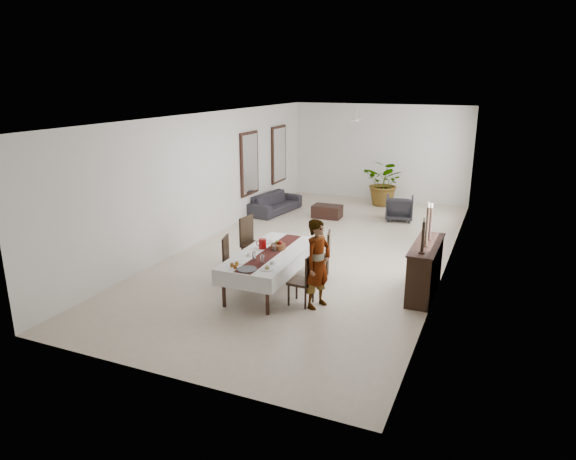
{
  "coord_description": "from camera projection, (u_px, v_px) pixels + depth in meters",
  "views": [
    {
      "loc": [
        4.0,
        -11.11,
        3.99
      ],
      "look_at": [
        0.06,
        -1.96,
        1.05
      ],
      "focal_mm": 32.0,
      "sensor_mm": 36.0,
      "label": 1
    }
  ],
  "objects": [
    {
      "name": "teacup_right",
      "position": [
        272.0,
        262.0,
        9.34
      ],
      "size": [
        0.09,
        0.09,
        0.06
      ],
      "primitive_type": "cylinder",
      "color": "silver",
      "rests_on": "saucer_right"
    },
    {
      "name": "chair_right_far_leg_fr",
      "position": [
        328.0,
        265.0,
        10.83
      ],
      "size": [
        0.05,
        0.05,
        0.42
      ],
      "primitive_type": "cylinder",
      "rotation": [
        0.0,
        0.0,
        0.26
      ],
      "color": "black",
      "rests_on": "floor"
    },
    {
      "name": "chair_right_near_back",
      "position": [
        311.0,
        269.0,
        9.2
      ],
      "size": [
        0.06,
        0.41,
        0.52
      ],
      "primitive_type": "cube",
      "rotation": [
        0.0,
        0.0,
        1.51
      ],
      "color": "black",
      "rests_on": "chair_right_near_seat"
    },
    {
      "name": "chair_left_near_leg_br",
      "position": [
        241.0,
        276.0,
        10.25
      ],
      "size": [
        0.05,
        0.05,
        0.4
      ],
      "primitive_type": "cylinder",
      "rotation": [
        0.0,
        0.0,
        0.25
      ],
      "color": "black",
      "rests_on": "floor"
    },
    {
      "name": "tablecloth_drape_right",
      "position": [
        298.0,
        263.0,
        9.81
      ],
      "size": [
        0.05,
        2.54,
        0.3
      ],
      "primitive_type": "cube",
      "rotation": [
        0.0,
        0.0,
        0.02
      ],
      "color": "white",
      "rests_on": "dining_table_top"
    },
    {
      "name": "chair_right_near_leg_bl",
      "position": [
        289.0,
        295.0,
        9.35
      ],
      "size": [
        0.04,
        0.04,
        0.41
      ],
      "primitive_type": "cylinder",
      "rotation": [
        0.0,
        0.0,
        -0.06
      ],
      "color": "black",
      "rests_on": "floor"
    },
    {
      "name": "jam_jar_b",
      "position": [
        232.0,
        265.0,
        9.2
      ],
      "size": [
        0.06,
        0.06,
        0.07
      ],
      "primitive_type": "cylinder",
      "color": "brown",
      "rests_on": "tablecloth_top"
    },
    {
      "name": "saucer_left",
      "position": [
        249.0,
        255.0,
        9.78
      ],
      "size": [
        0.15,
        0.15,
        0.01
      ],
      "primitive_type": "cylinder",
      "color": "silver",
      "rests_on": "tablecloth_top"
    },
    {
      "name": "dining_table_top",
      "position": [
        271.0,
        254.0,
        9.99
      ],
      "size": [
        1.02,
        2.38,
        0.05
      ],
      "primitive_type": "cube",
      "rotation": [
        0.0,
        0.0,
        0.02
      ],
      "color": "black",
      "rests_on": "table_leg_fl"
    },
    {
      "name": "chair_right_near_leg_br",
      "position": [
        297.0,
        289.0,
        9.64
      ],
      "size": [
        0.04,
        0.04,
        0.41
      ],
      "primitive_type": "cylinder",
      "rotation": [
        0.0,
        0.0,
        -0.06
      ],
      "color": "black",
      "rests_on": "floor"
    },
    {
      "name": "fruit_basket",
      "position": [
        278.0,
        246.0,
        10.17
      ],
      "size": [
        0.3,
        0.3,
        0.1
      ],
      "primitive_type": "cylinder",
      "color": "brown",
      "rests_on": "tablecloth_top"
    },
    {
      "name": "candlestick_far_shaft",
      "position": [
        430.0,
        223.0,
        9.77
      ],
      "size": [
        0.05,
        0.05,
        0.6
      ],
      "primitive_type": "cylinder",
      "color": "black",
      "rests_on": "candlestick_far_base"
    },
    {
      "name": "table_leg_bl",
      "position": [
        274.0,
        252.0,
        11.25
      ],
      "size": [
        0.07,
        0.07,
        0.69
      ],
      "primitive_type": "cylinder",
      "rotation": [
        0.0,
        0.0,
        0.02
      ],
      "color": "black",
      "rests_on": "floor"
    },
    {
      "name": "candlestick_near_candle",
      "position": [
        424.0,
        220.0,
        8.92
      ],
      "size": [
        0.04,
        0.04,
        0.09
      ],
      "primitive_type": "cylinder",
      "color": "beige",
      "rests_on": "candlestick_near_shaft"
    },
    {
      "name": "teacup_left",
      "position": [
        249.0,
        254.0,
        9.78
      ],
      "size": [
        0.09,
        0.09,
        0.06
      ],
      "primitive_type": "cylinder",
      "color": "white",
      "rests_on": "saucer_left"
    },
    {
      "name": "tablecloth_top",
      "position": [
        271.0,
        253.0,
        9.98
      ],
      "size": [
        1.2,
        2.56,
        0.01
      ],
      "primitive_type": "cube",
      "rotation": [
        0.0,
        0.0,
        0.02
      ],
      "color": "white",
      "rests_on": "dining_table_top"
    },
    {
      "name": "bread_near_right",
      "position": [
        267.0,
        268.0,
        9.07
      ],
      "size": [
        0.09,
        0.09,
        0.09
      ],
      "primitive_type": "sphere",
      "color": "tan",
      "rests_on": "plate_near_right"
    },
    {
      "name": "potted_plant",
      "position": [
        385.0,
        183.0,
        16.65
      ],
      "size": [
        1.65,
        1.53,
        1.5
      ],
      "primitive_type": "imported",
      "rotation": [
        0.0,
        0.0,
        -0.32
      ],
      "color": "#2C6026",
      "rests_on": "floor"
    },
    {
      "name": "fan_rod",
      "position": [
        356.0,
        112.0,
        14.2
      ],
      "size": [
        0.04,
        0.04,
        0.2
      ],
      "primitive_type": "cylinder",
      "color": "silver",
      "rests_on": "ceiling"
    },
    {
      "name": "sideboard_top",
      "position": [
        427.0,
        245.0,
        9.63
      ],
      "size": [
        0.48,
        1.71,
        0.03
      ],
      "primitive_type": "cube",
      "color": "black",
      "rests_on": "sideboard_body"
    },
    {
      "name": "chair_right_far_leg_fl",
      "position": [
        327.0,
        271.0,
        10.5
      ],
      "size": [
        0.05,
        0.05,
        0.42
      ],
      "primitive_type": "cylinder",
      "rotation": [
        0.0,
        0.0,
        0.26
      ],
      "color": "black",
      "rests_on": "floor"
    },
    {
      "name": "wine_glass_near",
      "position": [
        262.0,
        259.0,
        9.35
      ],
      "size": [
        0.07,
        0.07,
        0.17
      ],
      "primitive_type": "cylinder",
      "color": "silver",
      "rests_on": "tablecloth_top"
    },
    {
      "name": "candlestick_mid_base",
      "position": [
        426.0,
        245.0,
        9.48
      ],
      "size": [
        0.11,
        0.11,
        0.03
      ],
      "primitive_type": "cylinder",
      "color": "black",
      "rests_on": "sideboard_top"
    },
    {
      "name": "coffee_table",
      "position": [
        327.0,
        211.0,
        15.31
      ],
      "size": [
        0.85,
        0.58,
        0.37
      ],
      "primitive_type": "cube",
      "rotation": [
        0.0,
        0.0,
        0.02
      ],
      "color": "black",
      "rests_on": "floor"
    },
    {
      "name": "mirror_glass_near",
      "position": [
        250.0,
        164.0,
        15.03
      ],
      "size": [
        0.01,
        0.9,
        1.7
      ],
      "primitive_type": "cube",
      "color": "white",
      "rests_on": "mirror_frame_near"
    },
    {
      "name": "fan_blade_w",
      "position": [
        344.0,
        119.0,
        14.39
      ],
      "size": [
        0.55,
        0.1,
        0.01
      ],
      "primitive_type": "cube",
      "color": "silver",
      "rests_on": "fan_hub"
    },
    {
      "name": "chair_left_far_seat",
      "position": [
        255.0,
        245.0,
        11.2
      ],
      "size": [
        0.54,
        0.54,
        0.05
      ],
      "primitive_type": "cube",
      "rotation": [
        0.0,
        0.0,
        -1.72
      ],
      "color": "black",
      "rests_on": "chair_left_far_leg_fl"
    },
    {
      "name": "chair_right_near_seat",
      "position": [
        301.0,
        282.0,
        9.36
      ],
      "size": [
        0.44,
        0.44,
        0.05
      ],
      "primitive_type": "cube",
      "rotation": [
        0.0,
        0.0,
        1.51
      ],
      "color": "black",
      "rests_on": "chair_right_near_leg_fl"
    },
    {
      "name": "chair_left_near_leg_bl",
      "position": [
        245.0,
        270.0,
        10.57
      ],
      "size": [
        0.05,
        0.05,
        0.4
      ],
      "primitive_type": "cylinder",
      "rotation": [
        0.0,
        0.0,
        0.25
      ],
      "color": "black",
      "rests_on": "floor"
    },
    {
      "name": "chair_right_far_leg_br",
      "position": [
        312.0,
        265.0,
        10.88
      ],
      "size": [
        0.05,
        0.05,
        0.42
      ],
      "primitive_type": "cylinder",
      "rotation": [
        0.0,
        0.0,
        0.26
      ],
      "color": "black",
      "rests_on": "floor"
    },
    {
      "name": "table_leg_br",
      "position": [
        311.0,
        257.0,
        10.93
      ],
      "size": [
        0.07,
        0.07,
        0.69
      ],
      "primitive_type": "cylinder",
      "rotation": [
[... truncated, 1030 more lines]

